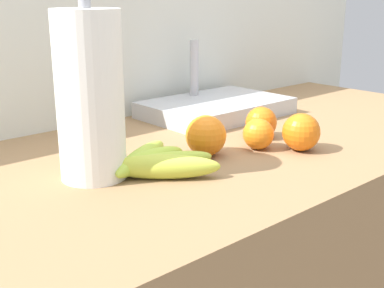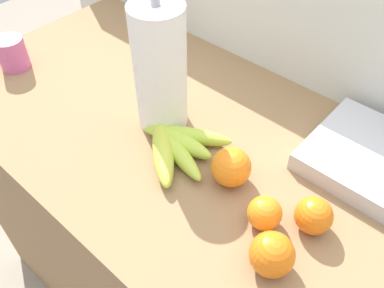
% 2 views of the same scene
% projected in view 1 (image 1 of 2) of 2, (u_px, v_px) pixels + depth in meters
% --- Properties ---
extents(wall_back, '(2.09, 0.06, 1.30)m').
position_uv_depth(wall_back, '(110.00, 213.00, 1.40)').
color(wall_back, silver).
rests_on(wall_back, ground).
extents(banana_bunch, '(0.21, 0.22, 0.04)m').
position_uv_depth(banana_bunch, '(154.00, 162.00, 0.91)').
color(banana_bunch, '#B9C83F').
rests_on(banana_bunch, counter).
extents(orange_center, '(0.08, 0.08, 0.08)m').
position_uv_depth(orange_center, '(301.00, 132.00, 1.04)').
color(orange_center, orange).
rests_on(orange_center, counter).
extents(orange_back_right, '(0.08, 0.08, 0.08)m').
position_uv_depth(orange_back_right, '(206.00, 136.00, 1.01)').
color(orange_back_right, orange).
rests_on(orange_back_right, counter).
extents(orange_front, '(0.07, 0.07, 0.07)m').
position_uv_depth(orange_front, '(261.00, 122.00, 1.13)').
color(orange_front, orange).
rests_on(orange_front, counter).
extents(orange_right, '(0.06, 0.06, 0.06)m').
position_uv_depth(orange_right, '(258.00, 134.00, 1.05)').
color(orange_right, orange).
rests_on(orange_right, counter).
extents(paper_towel_roll, '(0.11, 0.11, 0.32)m').
position_uv_depth(paper_towel_roll, '(90.00, 96.00, 0.86)').
color(paper_towel_roll, white).
rests_on(paper_towel_roll, counter).
extents(sink_basin, '(0.37, 0.25, 0.19)m').
position_uv_depth(sink_basin, '(216.00, 107.00, 1.34)').
color(sink_basin, '#B7BABF').
rests_on(sink_basin, counter).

